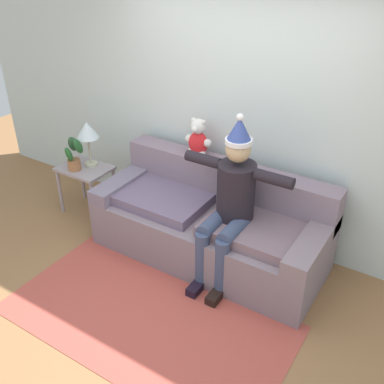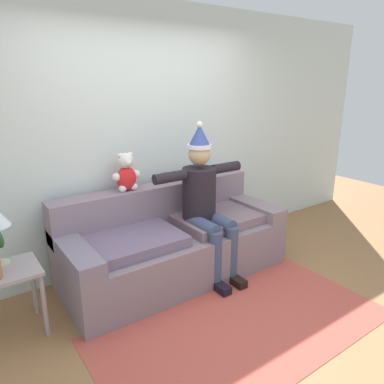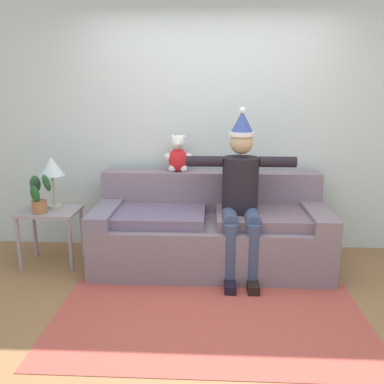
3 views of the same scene
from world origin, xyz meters
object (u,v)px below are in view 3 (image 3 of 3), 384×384
Objects in this scene: couch at (210,231)px; table_lamp at (51,169)px; teddy_bear at (178,155)px; person_seated at (240,191)px; potted_plant at (39,195)px; side_table at (50,219)px.

table_lamp reaches higher than couch.
person_seated is at bearing -36.64° from teddy_bear.
teddy_bear is 1.25m from table_lamp.
teddy_bear is 0.75× the size of table_lamp.
person_seated reaches higher than potted_plant.
table_lamp is 0.29m from potted_plant.
teddy_bear reaches higher than potted_plant.
table_lamp is (0.03, 0.08, 0.49)m from side_table.
side_table is (-1.86, 0.09, -0.33)m from person_seated.
table_lamp is (-1.83, 0.18, 0.16)m from person_seated.
couch is at bearing 148.79° from person_seated.
teddy_bear is (-0.34, 0.29, 0.71)m from couch.
couch is 1.44× the size of person_seated.
side_table is at bearing 177.12° from person_seated.
teddy_bear is 1.42m from side_table.
potted_plant is (-1.63, -0.16, 0.39)m from couch.
table_lamp is at bearing 65.16° from potted_plant.
person_seated is at bearing -0.34° from potted_plant.
side_table is at bearing -177.31° from couch.
couch is at bearing 5.47° from potted_plant.
person_seated reaches higher than couch.
potted_plant is (-1.29, -0.45, -0.33)m from teddy_bear.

